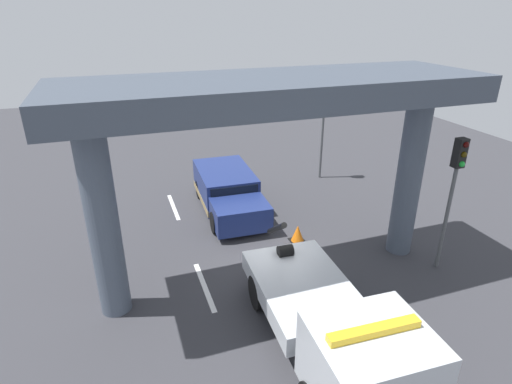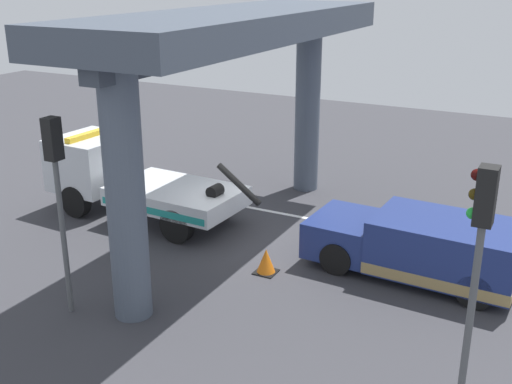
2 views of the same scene
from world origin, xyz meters
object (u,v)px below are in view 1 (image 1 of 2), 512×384
object	(u,v)px
traffic_light_near	(324,112)
traffic_light_far	(455,177)
towed_van_green	(228,192)
traffic_cone_orange	(298,234)
tow_truck_white	(336,329)

from	to	relation	value
traffic_light_near	traffic_light_far	size ratio (longest dim) A/B	1.04
towed_van_green	traffic_cone_orange	world-z (taller)	towed_van_green
towed_van_green	traffic_light_near	size ratio (longest dim) A/B	1.14
tow_truck_white	traffic_cone_orange	bearing A→B (deg)	163.49
traffic_light_near	traffic_cone_orange	size ratio (longest dim) A/B	7.14
traffic_light_near	traffic_light_far	distance (m)	8.50
traffic_cone_orange	traffic_light_near	bearing A→B (deg)	145.46
tow_truck_white	traffic_light_far	distance (m)	6.38
towed_van_green	traffic_light_near	distance (m)	6.29
tow_truck_white	traffic_light_far	xyz separation A→B (m)	(-2.65, 5.43, 2.05)
towed_van_green	traffic_light_near	world-z (taller)	traffic_light_near
tow_truck_white	towed_van_green	size ratio (longest dim) A/B	1.38
traffic_light_far	traffic_light_near	bearing A→B (deg)	180.00
traffic_light_far	towed_van_green	bearing A→B (deg)	-140.66
traffic_light_far	traffic_cone_orange	size ratio (longest dim) A/B	6.86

